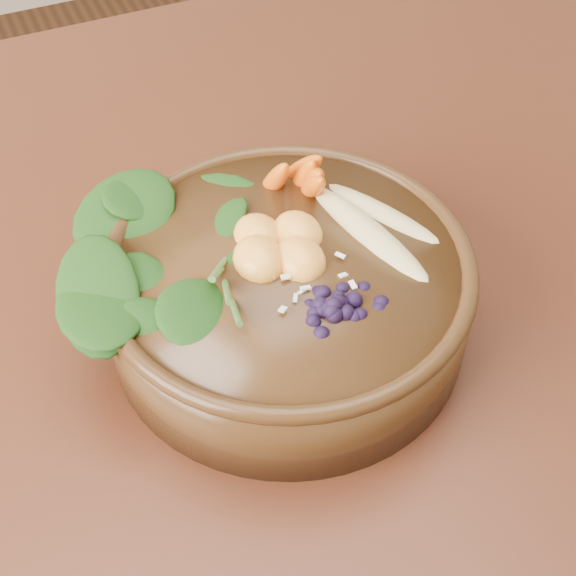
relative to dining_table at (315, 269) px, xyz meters
name	(u,v)px	position (x,y,z in m)	size (l,w,h in m)	color
ground	(305,539)	(0.00, 0.00, -0.66)	(4.00, 4.00, 0.00)	#381E0F
dining_table	(315,269)	(0.00, 0.00, 0.00)	(1.60, 0.90, 0.75)	#331C0C
stoneware_bowl	(288,296)	(-0.09, -0.13, 0.13)	(0.30, 0.30, 0.08)	#3D2510
kale_heap	(199,215)	(-0.14, -0.08, 0.20)	(0.20, 0.18, 0.05)	#19410E
carrot_cluster	(295,145)	(-0.05, -0.05, 0.22)	(0.06, 0.06, 0.08)	orange
banana_halves	(376,209)	(-0.01, -0.12, 0.19)	(0.10, 0.17, 0.03)	#E0CC84
mandarin_cluster	(278,232)	(-0.09, -0.12, 0.19)	(0.09, 0.10, 0.03)	#FFA035
blueberry_pile	(334,293)	(-0.08, -0.20, 0.19)	(0.14, 0.10, 0.04)	black
coconut_flakes	(304,274)	(-0.09, -0.16, 0.18)	(0.10, 0.07, 0.01)	white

